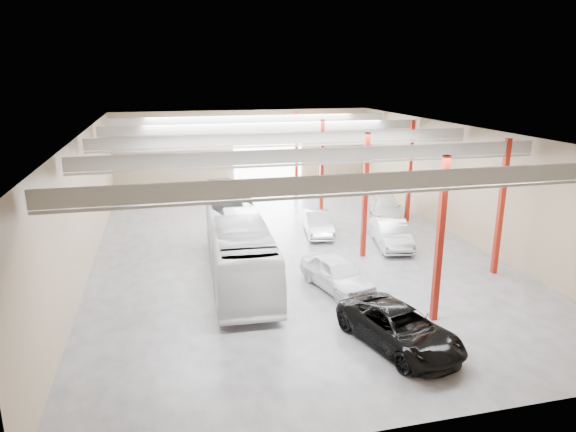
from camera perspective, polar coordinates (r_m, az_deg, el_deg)
name	(u,v)px	position (r m, az deg, el deg)	size (l,w,h in m)	color
depot_shell	(290,165)	(29.50, 0.20, 5.70)	(22.12, 32.12, 7.06)	#4C4C51
coach_bus	(238,247)	(25.94, -5.53, -3.43)	(2.74, 11.72, 3.26)	silver
black_sedan	(399,328)	(20.34, 12.28, -12.03)	(2.52, 5.46, 1.52)	black
car_row_a	(337,273)	(24.86, 5.46, -6.35)	(1.89, 4.69, 1.60)	white
car_row_b	(318,223)	(32.99, 3.34, -0.82)	(1.55, 4.46, 1.47)	#BCBCC1
car_row_c	(229,194)	(41.08, -6.60, 2.49)	(2.19, 5.39, 1.57)	slate
car_right_near	(391,233)	(31.33, 11.39, -1.84)	(1.74, 4.98, 1.64)	#A1A1A5
car_right_far	(385,207)	(37.24, 10.77, 1.03)	(1.99, 4.94, 1.68)	silver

